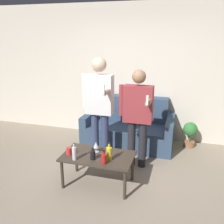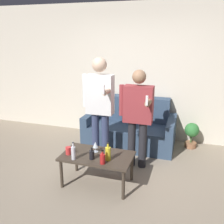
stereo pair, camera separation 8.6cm
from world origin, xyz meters
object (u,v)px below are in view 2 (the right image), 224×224
object	(u,v)px
person_standing_left	(100,102)
person_standing_right	(138,113)
bottle_orange	(73,153)
coffee_table	(97,158)
couch	(130,128)

from	to	relation	value
person_standing_left	person_standing_right	distance (m)	0.64
person_standing_left	bottle_orange	bearing A→B (deg)	-93.58
person_standing_left	coffee_table	bearing A→B (deg)	-73.09
coffee_table	person_standing_right	bearing A→B (deg)	58.24
couch	person_standing_right	distance (m)	1.09
bottle_orange	person_standing_left	bearing A→B (deg)	86.42
couch	person_standing_left	bearing A→B (deg)	-110.51
person_standing_left	person_standing_right	size ratio (longest dim) A/B	1.10
bottle_orange	person_standing_right	xyz separation A→B (m)	(0.69, 0.89, 0.37)
person_standing_left	person_standing_right	world-z (taller)	person_standing_left
person_standing_left	couch	bearing A→B (deg)	69.49
bottle_orange	couch	bearing A→B (deg)	77.85
couch	bottle_orange	world-z (taller)	couch
coffee_table	bottle_orange	size ratio (longest dim) A/B	3.95
coffee_table	couch	bearing A→B (deg)	85.78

